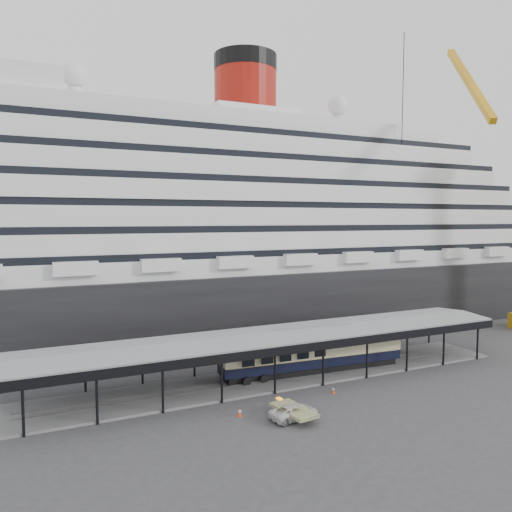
% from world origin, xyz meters
% --- Properties ---
extents(ground, '(200.00, 200.00, 0.00)m').
position_xyz_m(ground, '(0.00, 0.00, 0.00)').
color(ground, '#343436').
rests_on(ground, ground).
extents(cruise_ship, '(130.00, 30.00, 43.90)m').
position_xyz_m(cruise_ship, '(0.05, 32.00, 18.35)').
color(cruise_ship, black).
rests_on(cruise_ship, ground).
extents(platform_canopy, '(56.00, 9.18, 5.30)m').
position_xyz_m(platform_canopy, '(0.00, 5.00, 2.36)').
color(platform_canopy, slate).
rests_on(platform_canopy, ground).
extents(port_truck, '(4.79, 2.63, 1.27)m').
position_xyz_m(port_truck, '(-4.32, -5.42, 0.64)').
color(port_truck, silver).
rests_on(port_truck, ground).
extents(pullman_carriage, '(22.28, 4.35, 21.73)m').
position_xyz_m(pullman_carriage, '(4.24, 5.00, 2.64)').
color(pullman_carriage, black).
rests_on(pullman_carriage, ground).
extents(traffic_cone_left, '(0.51, 0.51, 0.79)m').
position_xyz_m(traffic_cone_left, '(-8.44, -2.86, 0.39)').
color(traffic_cone_left, '#EC3F0D').
rests_on(traffic_cone_left, ground).
extents(traffic_cone_mid, '(0.43, 0.43, 0.72)m').
position_xyz_m(traffic_cone_mid, '(-3.73, -1.73, 0.36)').
color(traffic_cone_mid, '#F3440D').
rests_on(traffic_cone_mid, ground).
extents(traffic_cone_right, '(0.41, 0.41, 0.67)m').
position_xyz_m(traffic_cone_right, '(2.58, -1.48, 0.33)').
color(traffic_cone_right, '#D54C0B').
rests_on(traffic_cone_right, ground).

